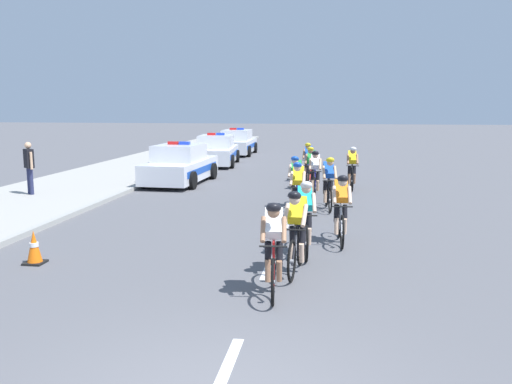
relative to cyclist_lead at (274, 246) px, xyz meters
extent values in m
cube|color=#A3A099|center=(-8.29, 10.45, -0.73)|extent=(4.69, 60.00, 0.12)
cube|color=#9E9E99|center=(-6.03, 10.45, -0.72)|extent=(0.16, 60.00, 0.13)
cube|color=white|center=(-0.25, -2.52, -0.78)|extent=(0.14, 1.60, 0.01)
cube|color=white|center=(-0.25, 1.48, -0.78)|extent=(0.14, 1.60, 0.01)
cube|color=white|center=(-0.25, 5.48, -0.78)|extent=(0.14, 1.60, 0.01)
cube|color=white|center=(-0.25, 9.48, -0.78)|extent=(0.14, 1.60, 0.01)
torus|color=black|center=(0.04, -0.48, -0.42)|extent=(0.11, 0.72, 0.72)
cylinder|color=#99999E|center=(0.04, -0.48, -0.42)|extent=(0.07, 0.07, 0.06)
torus|color=black|center=(-0.05, 0.52, -0.42)|extent=(0.11, 0.72, 0.72)
cylinder|color=#99999E|center=(-0.05, 0.52, -0.42)|extent=(0.07, 0.07, 0.06)
cylinder|color=#B21919|center=(0.00, -0.03, 0.11)|extent=(0.09, 0.55, 0.04)
cylinder|color=#B21919|center=(0.02, -0.20, -0.21)|extent=(0.08, 0.48, 0.63)
cylinder|color=#B21919|center=(-0.02, 0.17, -0.19)|extent=(0.04, 0.04, 0.65)
cylinder|color=black|center=(0.04, -0.38, 0.09)|extent=(0.42, 0.07, 0.03)
cube|color=black|center=(-0.02, 0.17, 0.15)|extent=(0.12, 0.23, 0.05)
cube|color=white|center=(0.00, 0.05, 0.35)|extent=(0.33, 0.58, 0.44)
cube|color=black|center=(-0.02, 0.16, 0.19)|extent=(0.30, 0.23, 0.18)
cylinder|color=black|center=(0.08, 0.12, -0.15)|extent=(0.13, 0.23, 0.40)
cylinder|color=#9E7051|center=(0.09, 0.04, -0.41)|extent=(0.10, 0.16, 0.36)
cylinder|color=black|center=(-0.10, 0.10, -0.15)|extent=(0.13, 0.18, 0.40)
cylinder|color=#9E7051|center=(-0.09, 0.02, -0.41)|extent=(0.10, 0.13, 0.36)
cylinder|color=#9E7051|center=(0.17, -0.15, 0.30)|extent=(0.11, 0.41, 0.35)
cylinder|color=#9E7051|center=(-0.14, -0.18, 0.30)|extent=(0.11, 0.41, 0.35)
sphere|color=#9E7051|center=(0.02, -0.25, 0.59)|extent=(0.19, 0.19, 0.19)
ellipsoid|color=black|center=(0.02, -0.26, 0.66)|extent=(0.26, 0.33, 0.24)
torus|color=black|center=(0.23, 0.65, -0.42)|extent=(0.11, 0.73, 0.72)
cylinder|color=#99999E|center=(0.23, 0.65, -0.42)|extent=(0.07, 0.07, 0.06)
torus|color=black|center=(0.32, 1.65, -0.42)|extent=(0.11, 0.73, 0.72)
cylinder|color=#99999E|center=(0.32, 1.65, -0.42)|extent=(0.07, 0.07, 0.06)
cylinder|color=black|center=(0.27, 1.10, 0.11)|extent=(0.08, 0.55, 0.04)
cylinder|color=black|center=(0.26, 0.93, -0.21)|extent=(0.08, 0.48, 0.63)
cylinder|color=black|center=(0.29, 1.30, -0.19)|extent=(0.04, 0.04, 0.65)
cylinder|color=black|center=(0.24, 0.75, 0.09)|extent=(0.42, 0.07, 0.03)
cube|color=black|center=(0.29, 1.30, 0.15)|extent=(0.12, 0.23, 0.05)
cube|color=yellow|center=(0.28, 1.17, 0.35)|extent=(0.33, 0.57, 0.45)
cube|color=black|center=(0.29, 1.29, 0.19)|extent=(0.30, 0.22, 0.18)
cylinder|color=black|center=(0.38, 1.23, -0.15)|extent=(0.13, 0.23, 0.40)
cylinder|color=beige|center=(0.37, 1.15, -0.41)|extent=(0.10, 0.16, 0.36)
cylinder|color=black|center=(0.20, 1.25, -0.15)|extent=(0.12, 0.18, 0.40)
cylinder|color=beige|center=(0.19, 1.17, -0.41)|extent=(0.10, 0.13, 0.36)
cylinder|color=beige|center=(0.42, 0.95, 0.30)|extent=(0.11, 0.41, 0.35)
cylinder|color=beige|center=(0.10, 0.97, 0.30)|extent=(0.11, 0.41, 0.35)
sphere|color=beige|center=(0.25, 0.88, 0.59)|extent=(0.19, 0.19, 0.19)
ellipsoid|color=black|center=(0.25, 0.87, 0.66)|extent=(0.26, 0.33, 0.24)
torus|color=black|center=(0.41, 1.87, -0.42)|extent=(0.13, 0.72, 0.72)
cylinder|color=#99999E|center=(0.41, 1.87, -0.42)|extent=(0.07, 0.07, 0.06)
torus|color=black|center=(0.29, 2.86, -0.42)|extent=(0.13, 0.72, 0.72)
cylinder|color=#99999E|center=(0.29, 2.86, -0.42)|extent=(0.07, 0.07, 0.06)
cylinder|color=black|center=(0.36, 2.32, 0.11)|extent=(0.10, 0.55, 0.04)
cylinder|color=black|center=(0.38, 2.14, -0.21)|extent=(0.10, 0.48, 0.63)
cylinder|color=black|center=(0.34, 2.52, -0.19)|extent=(0.04, 0.04, 0.65)
cylinder|color=black|center=(0.40, 1.97, 0.09)|extent=(0.42, 0.08, 0.03)
cube|color=black|center=(0.34, 2.52, 0.15)|extent=(0.13, 0.23, 0.05)
cube|color=#19B2B7|center=(0.35, 2.39, 0.35)|extent=(0.34, 0.57, 0.46)
cube|color=black|center=(0.34, 2.51, 0.19)|extent=(0.30, 0.23, 0.18)
cylinder|color=black|center=(0.43, 2.47, -0.15)|extent=(0.14, 0.23, 0.40)
cylinder|color=beige|center=(0.44, 2.39, -0.41)|extent=(0.11, 0.16, 0.36)
cylinder|color=black|center=(0.25, 2.45, -0.15)|extent=(0.13, 0.18, 0.40)
cylinder|color=beige|center=(0.26, 2.37, -0.41)|extent=(0.10, 0.13, 0.36)
cylinder|color=beige|center=(0.53, 2.20, 0.30)|extent=(0.12, 0.41, 0.35)
cylinder|color=beige|center=(0.22, 2.16, 0.30)|extent=(0.12, 0.41, 0.35)
sphere|color=beige|center=(0.39, 2.09, 0.59)|extent=(0.19, 0.19, 0.19)
ellipsoid|color=white|center=(0.39, 2.08, 0.66)|extent=(0.27, 0.34, 0.24)
torus|color=black|center=(1.10, 2.89, -0.42)|extent=(0.09, 0.73, 0.72)
cylinder|color=#99999E|center=(1.10, 2.89, -0.42)|extent=(0.06, 0.06, 0.06)
torus|color=black|center=(1.04, 3.89, -0.42)|extent=(0.09, 0.73, 0.72)
cylinder|color=#99999E|center=(1.04, 3.89, -0.42)|extent=(0.06, 0.06, 0.06)
cylinder|color=silver|center=(1.07, 3.34, 0.11)|extent=(0.07, 0.55, 0.04)
cylinder|color=silver|center=(1.08, 3.17, -0.21)|extent=(0.07, 0.48, 0.63)
cylinder|color=silver|center=(1.06, 3.54, -0.19)|extent=(0.04, 0.04, 0.65)
cylinder|color=black|center=(1.09, 2.99, 0.09)|extent=(0.42, 0.05, 0.03)
cube|color=black|center=(1.06, 3.54, 0.15)|extent=(0.11, 0.23, 0.05)
cube|color=orange|center=(1.07, 3.42, 0.35)|extent=(0.31, 0.55, 0.47)
cube|color=black|center=(1.06, 3.53, 0.19)|extent=(0.29, 0.22, 0.18)
cylinder|color=black|center=(1.15, 3.49, -0.15)|extent=(0.12, 0.23, 0.40)
cylinder|color=beige|center=(1.16, 3.41, -0.41)|extent=(0.10, 0.16, 0.36)
cylinder|color=black|center=(0.97, 3.48, -0.15)|extent=(0.12, 0.17, 0.40)
cylinder|color=beige|center=(0.98, 3.40, -0.41)|extent=(0.10, 0.13, 0.36)
cylinder|color=beige|center=(1.24, 3.21, 0.30)|extent=(0.10, 0.41, 0.35)
cylinder|color=beige|center=(0.92, 3.19, 0.30)|extent=(0.10, 0.41, 0.35)
sphere|color=beige|center=(1.08, 3.12, 0.59)|extent=(0.19, 0.19, 0.19)
ellipsoid|color=black|center=(1.09, 3.11, 0.66)|extent=(0.25, 0.33, 0.24)
torus|color=black|center=(-0.03, 5.33, -0.42)|extent=(0.05, 0.72, 0.72)
cylinder|color=#99999E|center=(-0.03, 5.33, -0.42)|extent=(0.06, 0.06, 0.06)
torus|color=black|center=(-0.02, 6.33, -0.42)|extent=(0.05, 0.72, 0.72)
cylinder|color=#99999E|center=(-0.02, 6.33, -0.42)|extent=(0.06, 0.06, 0.06)
cylinder|color=#1E1E99|center=(-0.02, 5.78, 0.11)|extent=(0.04, 0.55, 0.04)
cylinder|color=#1E1E99|center=(-0.03, 5.60, -0.21)|extent=(0.04, 0.48, 0.63)
cylinder|color=#1E1E99|center=(-0.02, 5.98, -0.19)|extent=(0.04, 0.04, 0.65)
cylinder|color=black|center=(-0.03, 5.43, 0.09)|extent=(0.42, 0.03, 0.03)
cube|color=black|center=(-0.02, 5.98, 0.15)|extent=(0.10, 0.22, 0.05)
cube|color=yellow|center=(-0.02, 5.85, 0.35)|extent=(0.28, 0.54, 0.47)
cube|color=black|center=(-0.02, 5.97, 0.19)|extent=(0.28, 0.20, 0.18)
cylinder|color=black|center=(0.07, 5.92, -0.15)|extent=(0.11, 0.22, 0.40)
cylinder|color=beige|center=(0.07, 5.84, -0.41)|extent=(0.09, 0.15, 0.36)
cylinder|color=black|center=(-0.11, 5.92, -0.15)|extent=(0.11, 0.17, 0.40)
cylinder|color=beige|center=(-0.11, 5.84, -0.41)|extent=(0.09, 0.12, 0.36)
cylinder|color=beige|center=(0.14, 5.64, 0.30)|extent=(0.08, 0.40, 0.35)
cylinder|color=beige|center=(-0.18, 5.64, 0.30)|extent=(0.08, 0.40, 0.35)
sphere|color=beige|center=(-0.03, 5.55, 0.59)|extent=(0.19, 0.19, 0.19)
ellipsoid|color=blue|center=(-0.03, 5.54, 0.66)|extent=(0.23, 0.32, 0.24)
torus|color=black|center=(-0.22, 6.93, -0.42)|extent=(0.07, 0.73, 0.72)
cylinder|color=#99999E|center=(-0.22, 6.93, -0.42)|extent=(0.06, 0.06, 0.06)
torus|color=black|center=(-0.18, 7.93, -0.42)|extent=(0.07, 0.73, 0.72)
cylinder|color=#99999E|center=(-0.18, 7.93, -0.42)|extent=(0.06, 0.06, 0.06)
cylinder|color=silver|center=(-0.20, 7.38, 0.11)|extent=(0.06, 0.55, 0.04)
cylinder|color=silver|center=(-0.20, 7.20, -0.21)|extent=(0.06, 0.48, 0.63)
cylinder|color=silver|center=(-0.19, 7.58, -0.19)|extent=(0.04, 0.04, 0.65)
cylinder|color=black|center=(-0.21, 7.03, 0.09)|extent=(0.42, 0.04, 0.03)
cube|color=black|center=(-0.19, 7.58, 0.15)|extent=(0.11, 0.22, 0.05)
cube|color=green|center=(-0.19, 7.45, 0.35)|extent=(0.30, 0.56, 0.45)
cube|color=black|center=(-0.19, 7.57, 0.19)|extent=(0.29, 0.21, 0.18)
cylinder|color=black|center=(-0.10, 7.51, -0.15)|extent=(0.12, 0.23, 0.40)
cylinder|color=beige|center=(-0.11, 7.43, -0.41)|extent=(0.10, 0.16, 0.36)
cylinder|color=black|center=(-0.28, 7.52, -0.15)|extent=(0.12, 0.17, 0.40)
cylinder|color=beige|center=(-0.29, 7.44, -0.41)|extent=(0.09, 0.13, 0.36)
cylinder|color=beige|center=(-0.04, 7.23, 0.30)|extent=(0.09, 0.40, 0.35)
cylinder|color=beige|center=(-0.36, 7.24, 0.30)|extent=(0.09, 0.40, 0.35)
sphere|color=beige|center=(-0.21, 7.15, 0.59)|extent=(0.19, 0.19, 0.19)
ellipsoid|color=blue|center=(-0.21, 7.14, 0.66)|extent=(0.24, 0.32, 0.24)
torus|color=black|center=(0.81, 6.71, -0.42)|extent=(0.13, 0.72, 0.72)
cylinder|color=#99999E|center=(0.81, 6.71, -0.42)|extent=(0.07, 0.07, 0.06)
torus|color=black|center=(0.69, 7.71, -0.42)|extent=(0.13, 0.72, 0.72)
cylinder|color=#99999E|center=(0.69, 7.71, -0.42)|extent=(0.07, 0.07, 0.06)
cylinder|color=black|center=(0.76, 7.16, 0.11)|extent=(0.10, 0.55, 0.04)
cylinder|color=black|center=(0.78, 6.99, -0.21)|extent=(0.10, 0.48, 0.63)
cylinder|color=black|center=(0.73, 7.36, -0.19)|extent=(0.04, 0.04, 0.65)
cylinder|color=black|center=(0.80, 6.81, 0.09)|extent=(0.42, 0.08, 0.03)
cube|color=black|center=(0.73, 7.36, 0.15)|extent=(0.13, 0.23, 0.05)
cube|color=blue|center=(0.75, 7.23, 0.35)|extent=(0.34, 0.58, 0.45)
cube|color=black|center=(0.73, 7.35, 0.19)|extent=(0.30, 0.23, 0.18)
cylinder|color=black|center=(0.83, 7.31, -0.15)|extent=(0.14, 0.23, 0.40)
cylinder|color=tan|center=(0.84, 7.23, -0.41)|extent=(0.11, 0.16, 0.36)
cylinder|color=black|center=(0.65, 7.29, -0.15)|extent=(0.13, 0.18, 0.40)
cylinder|color=tan|center=(0.66, 7.21, -0.41)|extent=(0.10, 0.13, 0.36)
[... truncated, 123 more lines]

